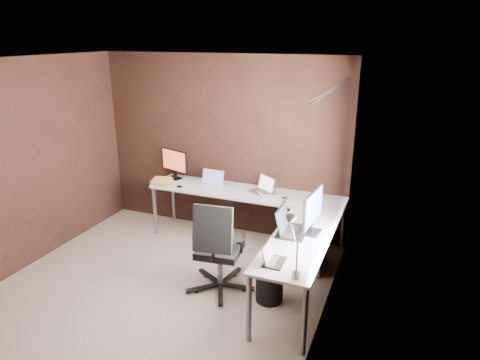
# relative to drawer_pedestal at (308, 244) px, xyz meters

# --- Properties ---
(room) EXTENTS (3.60, 3.60, 2.50)m
(room) POSITION_rel_drawer_pedestal_xyz_m (-1.09, -1.08, 0.98)
(room) COLOR gray
(room) RESTS_ON ground
(desk) EXTENTS (2.65, 2.25, 0.73)m
(desk) POSITION_rel_drawer_pedestal_xyz_m (-0.59, -0.11, 0.38)
(desk) COLOR white
(desk) RESTS_ON ground
(drawer_pedestal) EXTENTS (0.42, 0.50, 0.60)m
(drawer_pedestal) POSITION_rel_drawer_pedestal_xyz_m (0.00, 0.00, 0.00)
(drawer_pedestal) COLOR white
(drawer_pedestal) RESTS_ON ground
(monitor_left) EXTENTS (0.48, 0.21, 0.43)m
(monitor_left) POSITION_rel_drawer_pedestal_xyz_m (-2.12, 0.49, 0.67)
(monitor_left) COLOR black
(monitor_left) RESTS_ON desk
(monitor_right) EXTENTS (0.16, 0.58, 0.47)m
(monitor_right) POSITION_rel_drawer_pedestal_xyz_m (0.15, -0.57, 0.70)
(monitor_right) COLOR black
(monitor_right) RESTS_ON desk
(laptop_white) EXTENTS (0.34, 0.25, 0.22)m
(laptop_white) POSITION_rel_drawer_pedestal_xyz_m (-1.47, 0.37, 0.48)
(laptop_white) COLOR white
(laptop_white) RESTS_ON desk
(laptop_silver) EXTENTS (0.40, 0.37, 0.22)m
(laptop_silver) POSITION_rel_drawer_pedestal_xyz_m (-0.73, 0.40, 0.48)
(laptop_silver) COLOR silver
(laptop_silver) RESTS_ON desk
(laptop_black_big) EXTENTS (0.31, 0.43, 0.28)m
(laptop_black_big) POSITION_rel_drawer_pedestal_xyz_m (-0.08, -0.64, 0.49)
(laptop_black_big) COLOR black
(laptop_black_big) RESTS_ON desk
(laptop_black_small) EXTENTS (0.19, 0.26, 0.18)m
(laptop_black_small) POSITION_rel_drawer_pedestal_xyz_m (-0.06, -1.32, 0.47)
(laptop_black_small) COLOR black
(laptop_black_small) RESTS_ON desk
(book_stack) EXTENTS (0.29, 0.25, 0.09)m
(book_stack) POSITION_rel_drawer_pedestal_xyz_m (-2.16, 0.20, 0.47)
(book_stack) COLOR tan
(book_stack) RESTS_ON desk
(mouse_left) EXTENTS (0.09, 0.06, 0.03)m
(mouse_left) POSITION_rel_drawer_pedestal_xyz_m (-1.85, 0.15, 0.45)
(mouse_left) COLOR black
(mouse_left) RESTS_ON desk
(mouse_corner) EXTENTS (0.09, 0.06, 0.03)m
(mouse_corner) POSITION_rel_drawer_pedestal_xyz_m (-0.39, 0.27, 0.45)
(mouse_corner) COLOR black
(mouse_corner) RESTS_ON desk
(desk_lamp) EXTENTS (0.18, 0.21, 0.55)m
(desk_lamp) POSITION_rel_drawer_pedestal_xyz_m (0.16, -1.44, 0.77)
(desk_lamp) COLOR slate
(desk_lamp) RESTS_ON desk
(office_chair) EXTENTS (0.60, 0.61, 1.08)m
(office_chair) POSITION_rel_drawer_pedestal_xyz_m (-0.80, -0.89, 0.02)
(office_chair) COLOR black
(office_chair) RESTS_ON ground
(wastebasket) EXTENTS (0.38, 0.38, 0.34)m
(wastebasket) POSITION_rel_drawer_pedestal_xyz_m (-0.21, -0.88, -0.13)
(wastebasket) COLOR black
(wastebasket) RESTS_ON ground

